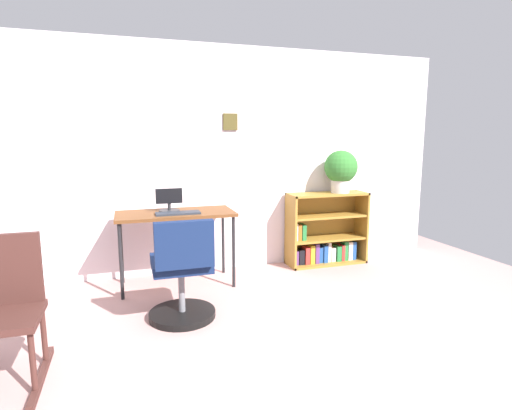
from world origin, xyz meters
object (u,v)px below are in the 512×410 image
bookshelf_low (324,233)px  potted_plant_on_shelf (341,169)px  keyboard (178,213)px  rocking_chair (3,309)px  office_chair (182,277)px  monitor (169,201)px  desk (176,218)px

bookshelf_low → potted_plant_on_shelf: bearing=-18.3°
keyboard → rocking_chair: 1.65m
office_chair → keyboard: bearing=84.8°
rocking_chair → office_chair: bearing=23.3°
monitor → potted_plant_on_shelf: bearing=2.9°
rocking_chair → potted_plant_on_shelf: bearing=25.8°
potted_plant_on_shelf → desk: bearing=-174.9°
potted_plant_on_shelf → bookshelf_low: bearing=161.7°
office_chair → bookshelf_low: office_chair is taller
rocking_chair → keyboard: bearing=45.4°
bookshelf_low → potted_plant_on_shelf: 0.74m
desk → bookshelf_low: size_ratio=1.22×
keyboard → potted_plant_on_shelf: bearing=8.4°
rocking_chair → bookshelf_low: rocking_chair is taller
monitor → bookshelf_low: size_ratio=0.28×
bookshelf_low → monitor: bearing=-175.1°
desk → potted_plant_on_shelf: bearing=5.1°
keyboard → office_chair: size_ratio=0.49×
keyboard → rocking_chair: size_ratio=0.47×
office_chair → potted_plant_on_shelf: (1.87, 0.96, 0.71)m
desk → monitor: 0.18m
keyboard → monitor: bearing=108.8°
office_chair → desk: bearing=86.2°
rocking_chair → desk: bearing=48.2°
bookshelf_low → office_chair: bearing=-149.4°
desk → bookshelf_low: bookshelf_low is taller
keyboard → potted_plant_on_shelf: (1.81, 0.27, 0.34)m
monitor → potted_plant_on_shelf: potted_plant_on_shelf is taller
office_chair → rocking_chair: 1.18m
desk → rocking_chair: rocking_chair is taller
monitor → keyboard: size_ratio=0.62×
desk → office_chair: bearing=-93.8°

